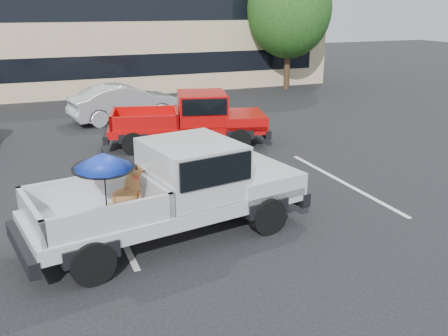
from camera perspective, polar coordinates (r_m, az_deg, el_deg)
The scene contains 9 objects.
ground at distance 10.34m, azimuth 6.06°, elevation -7.24°, with size 90.00×90.00×0.00m, color black.
stripe_left at distance 11.22m, azimuth -12.66°, elevation -5.49°, with size 0.12×5.00×0.01m, color silver.
stripe_right at distance 13.40m, azimuth 13.44°, elevation -1.59°, with size 0.12×5.00×0.01m, color silver.
motel_building at distance 29.93m, azimuth -9.84°, elevation 15.60°, with size 20.40×8.40×6.30m.
tree_right at distance 27.71m, azimuth 7.47°, elevation 17.59°, with size 4.46×4.46×6.78m.
tree_back at distance 33.87m, azimuth -4.18°, elevation 18.12°, with size 4.68×4.68×7.11m.
silver_pickup at distance 9.87m, azimuth -4.85°, elevation -1.85°, with size 5.95×2.94×2.06m.
red_pickup at distance 16.34m, azimuth -3.06°, elevation 5.88°, with size 5.54×3.05×1.73m.
silver_sedan at distance 20.34m, azimuth -11.23°, elevation 7.34°, with size 1.52×4.36×1.44m, color #A5A7AC.
Camera 1 is at (-4.48, -8.20, 4.42)m, focal length 40.00 mm.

